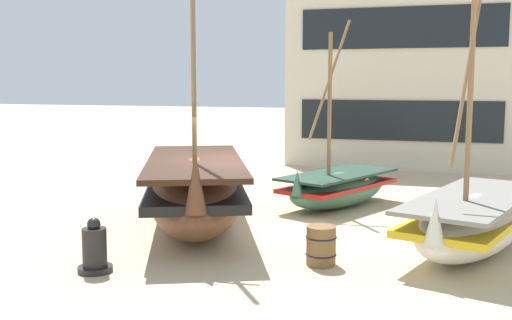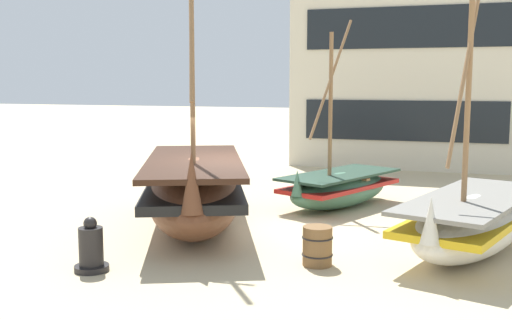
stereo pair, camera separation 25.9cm
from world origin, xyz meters
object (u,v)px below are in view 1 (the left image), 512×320
(fishing_boat_near_left, at_px, (473,220))
(wooden_barrel, at_px, (321,246))
(fishing_boat_far_right, at_px, (338,187))
(fishing_boat_centre_large, at_px, (195,190))
(harbor_building_main, at_px, (405,75))
(capstan_winch, at_px, (95,250))

(fishing_boat_near_left, height_order, wooden_barrel, fishing_boat_near_left)
(fishing_boat_near_left, bearing_deg, fishing_boat_far_right, 132.19)
(fishing_boat_centre_large, bearing_deg, wooden_barrel, -29.86)
(fishing_boat_far_right, height_order, harbor_building_main, harbor_building_main)
(wooden_barrel, xyz_separation_m, harbor_building_main, (0.43, 14.92, 3.12))
(fishing_boat_near_left, xyz_separation_m, fishing_boat_centre_large, (-5.75, 0.13, 0.25))
(wooden_barrel, bearing_deg, fishing_boat_near_left, 32.86)
(fishing_boat_centre_large, relative_size, fishing_boat_far_right, 1.67)
(fishing_boat_centre_large, distance_m, wooden_barrel, 3.67)
(capstan_winch, bearing_deg, harbor_building_main, 76.21)
(capstan_winch, bearing_deg, fishing_boat_near_left, 27.26)
(fishing_boat_far_right, distance_m, wooden_barrel, 5.19)
(harbor_building_main, bearing_deg, fishing_boat_centre_large, -105.27)
(fishing_boat_far_right, xyz_separation_m, wooden_barrel, (0.56, -5.16, -0.15))
(fishing_boat_near_left, relative_size, capstan_winch, 6.44)
(fishing_boat_centre_large, relative_size, harbor_building_main, 0.90)
(wooden_barrel, relative_size, harbor_building_main, 0.08)
(fishing_boat_near_left, relative_size, harbor_building_main, 0.69)
(fishing_boat_far_right, bearing_deg, wooden_barrel, -83.76)
(fishing_boat_centre_large, height_order, fishing_boat_far_right, fishing_boat_centre_large)
(fishing_boat_near_left, distance_m, fishing_boat_far_right, 4.71)
(fishing_boat_far_right, height_order, wooden_barrel, fishing_boat_far_right)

